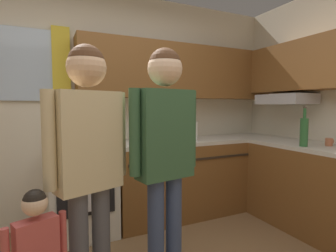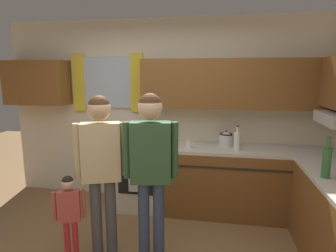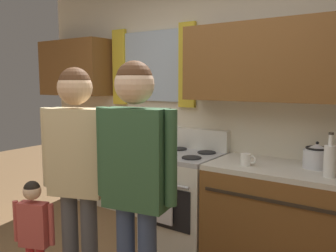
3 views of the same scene
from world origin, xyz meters
name	(u,v)px [view 3 (image 3 of 3)]	position (x,y,z in m)	size (l,w,h in m)	color
back_wall_unit	(228,92)	(0.09, 1.82, 1.46)	(4.60, 0.42, 2.60)	beige
stove_oven	(184,199)	(-0.20, 1.54, 0.47)	(0.63, 0.67, 1.10)	silver
bottle_milk_white	(330,160)	(1.05, 1.43, 1.02)	(0.08, 0.08, 0.31)	white
mug_ceramic_white	(246,160)	(0.44, 1.42, 0.95)	(0.13, 0.08, 0.09)	white
stovetop_kettle	(317,156)	(0.92, 1.64, 1.00)	(0.27, 0.20, 0.21)	silver
adult_holding_child	(77,161)	(-0.30, 0.36, 1.04)	(0.49, 0.27, 1.65)	#4C4C51
adult_in_plaid	(135,169)	(0.19, 0.37, 1.05)	(0.51, 0.23, 1.67)	#38476B
small_child	(34,229)	(-0.58, 0.21, 0.56)	(0.29, 0.15, 0.89)	red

